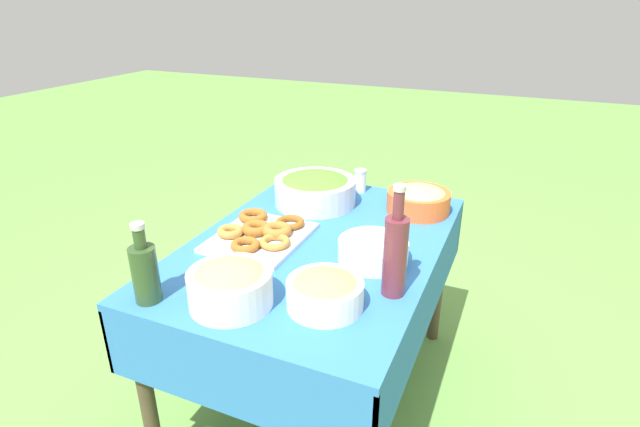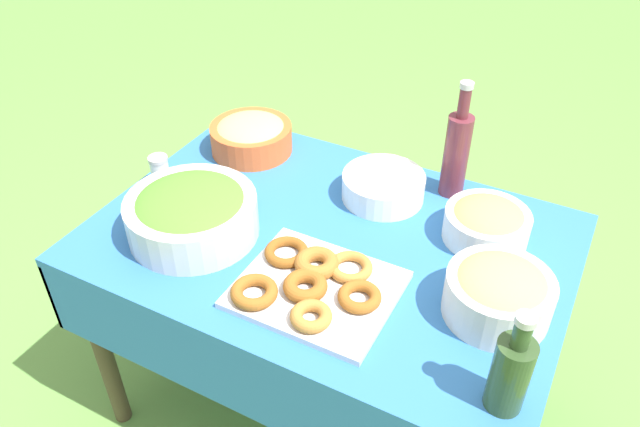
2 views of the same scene
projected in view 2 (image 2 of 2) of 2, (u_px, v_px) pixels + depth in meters
name	position (u px, v px, depth m)	size (l,w,h in m)	color
ground_plane	(327.00, 399.00, 2.01)	(14.00, 14.00, 0.00)	#609342
picnic_table	(328.00, 265.00, 1.65)	(1.19, 0.82, 0.68)	#2D6BB2
salad_bowl	(192.00, 212.00, 1.56)	(0.33, 0.33, 0.13)	silver
pasta_bowl	(251.00, 135.00, 1.89)	(0.25, 0.25, 0.10)	#E05B28
donut_platter	(313.00, 284.00, 1.42)	(0.36, 0.31, 0.05)	silver
plate_stack	(383.00, 187.00, 1.70)	(0.23, 0.23, 0.07)	white
olive_oil_bottle	(511.00, 372.00, 1.14)	(0.07, 0.07, 0.24)	#2D4723
wine_bottle	(456.00, 152.00, 1.66)	(0.07, 0.07, 0.33)	maroon
bread_bowl	(499.00, 292.00, 1.34)	(0.23, 0.23, 0.12)	silver
fruit_bowl	(487.00, 223.00, 1.56)	(0.21, 0.21, 0.10)	white
salt_shaker	(160.00, 172.00, 1.73)	(0.05, 0.05, 0.10)	white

